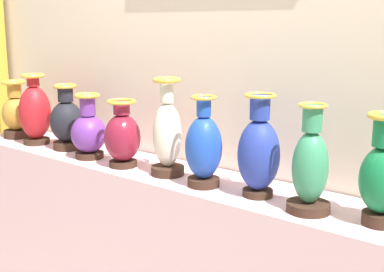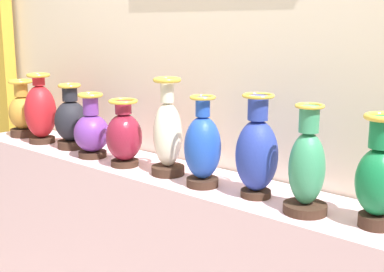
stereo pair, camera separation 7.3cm
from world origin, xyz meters
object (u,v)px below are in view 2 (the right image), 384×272
object	(u,v)px
vase_sapphire	(203,148)
vase_cobalt	(257,153)
vase_onyx	(71,121)
vase_violet	(92,131)
vase_ivory	(168,135)
vase_ochre	(22,112)
vase_crimson	(40,111)
vase_jade	(307,169)
vase_emerald	(379,177)
vase_burgundy	(124,136)

from	to	relation	value
vase_sapphire	vase_cobalt	distance (m)	0.25
vase_onyx	vase_violet	world-z (taller)	vase_onyx
vase_ivory	vase_cobalt	world-z (taller)	vase_ivory
vase_ochre	vase_sapphire	size ratio (longest dim) A/B	0.89
vase_crimson	vase_jade	xyz separation A→B (m)	(1.67, -0.02, -0.02)
vase_crimson	vase_onyx	size ratio (longest dim) A/B	1.12
vase_ochre	vase_sapphire	world-z (taller)	vase_sapphire
vase_ochre	vase_sapphire	xyz separation A→B (m)	(1.43, -0.05, 0.02)
vase_sapphire	vase_emerald	xyz separation A→B (m)	(0.71, 0.04, 0.01)
vase_crimson	vase_sapphire	xyz separation A→B (m)	(1.20, -0.02, -0.02)
vase_cobalt	vase_emerald	world-z (taller)	vase_cobalt
vase_crimson	vase_sapphire	bearing A→B (deg)	-0.96
vase_violet	vase_jade	size ratio (longest dim) A/B	0.83
vase_ochre	vase_violet	world-z (taller)	vase_ochre
vase_onyx	vase_cobalt	bearing A→B (deg)	-0.97
vase_ochre	vase_ivory	xyz separation A→B (m)	(1.21, -0.02, 0.04)
vase_violet	vase_jade	bearing A→B (deg)	-0.15
vase_crimson	vase_cobalt	bearing A→B (deg)	0.47
vase_cobalt	vase_emerald	size ratio (longest dim) A/B	1.06
vase_violet	vase_burgundy	xyz separation A→B (m)	(0.25, -0.00, 0.01)
vase_emerald	vase_sapphire	bearing A→B (deg)	-177.12
vase_ivory	vase_sapphire	xyz separation A→B (m)	(0.22, -0.03, -0.02)
vase_violet	vase_emerald	bearing A→B (deg)	1.32
vase_onyx	vase_emerald	size ratio (longest dim) A/B	0.92
vase_onyx	vase_crimson	bearing A→B (deg)	-172.27
vase_crimson	vase_jade	bearing A→B (deg)	-0.70
vase_burgundy	vase_cobalt	world-z (taller)	vase_cobalt
vase_cobalt	vase_jade	world-z (taller)	vase_cobalt
vase_emerald	vase_violet	bearing A→B (deg)	-178.68
vase_jade	vase_onyx	bearing A→B (deg)	177.90
vase_violet	vase_jade	world-z (taller)	vase_jade
vase_crimson	vase_violet	size ratio (longest dim) A/B	1.20
vase_onyx	vase_ivory	size ratio (longest dim) A/B	0.80
vase_burgundy	vase_emerald	distance (m)	1.19
vase_sapphire	vase_jade	bearing A→B (deg)	-0.04
vase_onyx	vase_emerald	distance (m)	1.68
vase_onyx	vase_sapphire	xyz separation A→B (m)	(0.96, -0.05, 0.01)
vase_ochre	vase_onyx	world-z (taller)	vase_onyx
vase_onyx	vase_burgundy	size ratio (longest dim) A/B	1.10
vase_ochre	vase_crimson	xyz separation A→B (m)	(0.23, -0.03, 0.03)
vase_jade	vase_cobalt	bearing A→B (deg)	172.06
vase_onyx	vase_cobalt	xyz separation A→B (m)	(1.21, -0.02, 0.03)
vase_crimson	vase_violet	xyz separation A→B (m)	(0.48, -0.02, -0.04)
vase_onyx	vase_jade	xyz separation A→B (m)	(1.44, -0.05, 0.01)
vase_violet	vase_crimson	bearing A→B (deg)	177.92
vase_ochre	vase_violet	xyz separation A→B (m)	(0.71, -0.04, -0.01)
vase_sapphire	vase_jade	size ratio (longest dim) A/B	0.97
vase_burgundy	vase_jade	bearing A→B (deg)	0.07
vase_sapphire	vase_emerald	bearing A→B (deg)	2.88
vase_crimson	vase_cobalt	size ratio (longest dim) A/B	0.97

